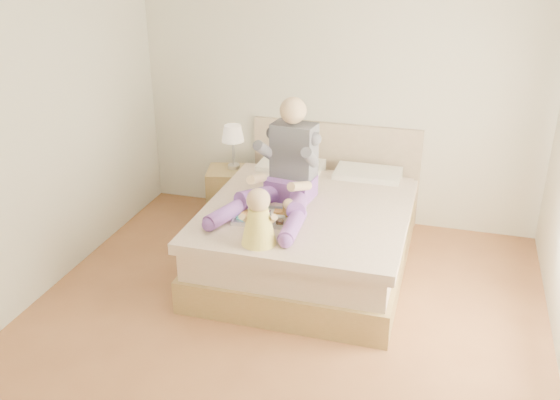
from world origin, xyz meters
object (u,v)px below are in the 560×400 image
(bed, at_px, (312,229))
(adult, at_px, (285,174))
(tray, at_px, (263,214))
(nightstand, at_px, (231,194))
(baby, at_px, (259,221))

(bed, relative_size, adult, 1.89)
(adult, relative_size, tray, 2.31)
(adult, bearing_deg, nightstand, 143.84)
(bed, distance_m, baby, 1.04)
(bed, bearing_deg, nightstand, 148.49)
(bed, distance_m, adult, 0.62)
(baby, bearing_deg, bed, 63.08)
(nightstand, xyz_separation_m, baby, (0.80, -1.51, 0.52))
(tray, distance_m, baby, 0.46)
(bed, bearing_deg, adult, -143.32)
(bed, distance_m, nightstand, 1.17)
(baby, bearing_deg, adult, 76.25)
(nightstand, height_order, adult, adult)
(tray, bearing_deg, nightstand, 116.16)
(bed, bearing_deg, tray, -121.76)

